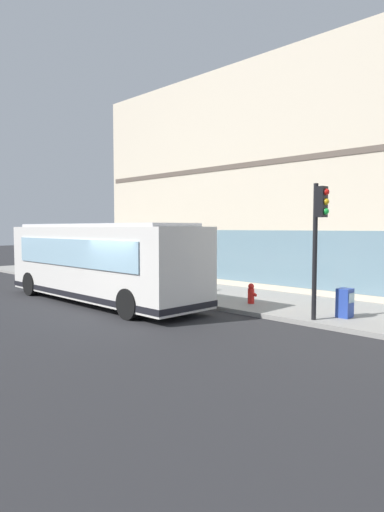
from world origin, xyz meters
name	(u,v)px	position (x,y,z in m)	size (l,w,h in m)	color
ground	(128,314)	(0.00, 0.00, 0.00)	(120.00, 120.00, 0.00)	#262628
sidewalk_curb	(223,296)	(4.93, 0.00, 0.07)	(4.66, 40.00, 0.15)	gray
building_corner	(302,182)	(11.14, 0.00, 5.25)	(7.80, 21.97, 10.53)	beige
city_bus_nearside	(100,263)	(0.67, 2.68, 1.55)	(2.67, 10.06, 3.07)	silver
traffic_light_near_corner	(319,225)	(2.96, -5.39, 2.99)	(0.32, 0.49, 4.07)	black
fire_hydrant	(251,294)	(3.91, -2.23, 0.51)	(0.35, 0.35, 0.74)	red
pedestrian_near_hydrant	(182,270)	(4.08, 1.58, 1.11)	(0.32, 0.32, 1.67)	#99994C
pedestrian_walking_along_curb	(159,265)	(5.15, 4.33, 1.09)	(0.32, 0.32, 1.65)	black
pedestrian_by_light_pole	(90,263)	(3.62, 8.06, 1.06)	(0.32, 0.32, 1.59)	gold
newspaper_vending_box	(345,303)	(3.94, -5.78, 0.60)	(0.44, 0.42, 0.90)	#263F99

